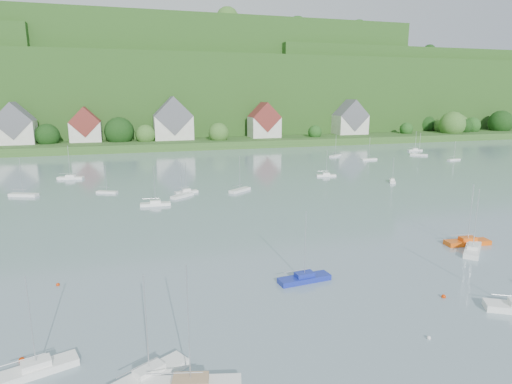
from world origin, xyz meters
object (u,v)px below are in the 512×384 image
near_sailboat_3 (473,249)px  near_sailboat_0 (149,375)px  near_sailboat_1 (304,278)px  near_sailboat_6 (37,368)px  near_sailboat_5 (467,242)px

near_sailboat_3 → near_sailboat_0: bearing=155.8°
near_sailboat_1 → near_sailboat_6: (-26.85, -9.86, -0.01)m
near_sailboat_0 → near_sailboat_3: bearing=-10.5°
near_sailboat_0 → near_sailboat_6: near_sailboat_0 is taller
near_sailboat_0 → near_sailboat_3: size_ratio=0.95×
near_sailboat_3 → near_sailboat_5: (1.67, 2.81, -0.00)m
near_sailboat_5 → near_sailboat_6: 56.75m
near_sailboat_3 → near_sailboat_5: 3.27m
near_sailboat_0 → near_sailboat_6: size_ratio=1.05×
near_sailboat_1 → near_sailboat_6: 28.60m
near_sailboat_1 → near_sailboat_6: near_sailboat_1 is taller
near_sailboat_0 → near_sailboat_3: near_sailboat_3 is taller
near_sailboat_1 → near_sailboat_3: bearing=-0.8°
near_sailboat_0 → near_sailboat_6: 9.09m
near_sailboat_0 → near_sailboat_1: size_ratio=1.01×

